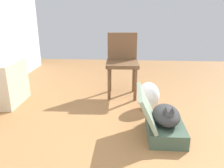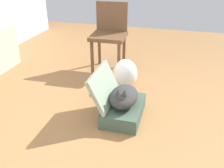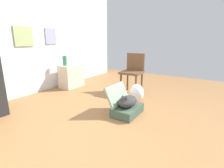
{
  "view_description": "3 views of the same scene",
  "coord_description": "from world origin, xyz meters",
  "px_view_note": "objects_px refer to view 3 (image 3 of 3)",
  "views": [
    {
      "loc": [
        -1.83,
        0.22,
        1.27
      ],
      "look_at": [
        0.54,
        0.38,
        0.47
      ],
      "focal_mm": 36.54,
      "sensor_mm": 36.0,
      "label": 1
    },
    {
      "loc": [
        -1.86,
        -0.66,
        1.49
      ],
      "look_at": [
        0.39,
        -0.04,
        0.3
      ],
      "focal_mm": 41.03,
      "sensor_mm": 36.0,
      "label": 2
    },
    {
      "loc": [
        -2.1,
        -1.41,
        1.24
      ],
      "look_at": [
        0.47,
        0.23,
        0.43
      ],
      "focal_mm": 27.27,
      "sensor_mm": 36.0,
      "label": 3
    }
  ],
  "objects_px": {
    "suitcase_base": "(127,110)",
    "cat": "(127,101)",
    "vase_tall": "(65,61)",
    "plastic_bag_white": "(136,93)",
    "chair": "(133,71)",
    "side_table": "(71,76)"
  },
  "relations": [
    {
      "from": "suitcase_base",
      "to": "vase_tall",
      "type": "distance_m",
      "value": 2.25
    },
    {
      "from": "side_table",
      "to": "chair",
      "type": "bearing_deg",
      "value": -74.01
    },
    {
      "from": "suitcase_base",
      "to": "vase_tall",
      "type": "bearing_deg",
      "value": 74.62
    },
    {
      "from": "suitcase_base",
      "to": "chair",
      "type": "distance_m",
      "value": 1.34
    },
    {
      "from": "cat",
      "to": "plastic_bag_white",
      "type": "bearing_deg",
      "value": 11.18
    },
    {
      "from": "suitcase_base",
      "to": "plastic_bag_white",
      "type": "bearing_deg",
      "value": 11.35
    },
    {
      "from": "suitcase_base",
      "to": "cat",
      "type": "distance_m",
      "value": 0.16
    },
    {
      "from": "suitcase_base",
      "to": "chair",
      "type": "xyz_separation_m",
      "value": [
        1.17,
        0.48,
        0.45
      ]
    },
    {
      "from": "plastic_bag_white",
      "to": "chair",
      "type": "distance_m",
      "value": 0.73
    },
    {
      "from": "chair",
      "to": "cat",
      "type": "bearing_deg",
      "value": -70.23
    },
    {
      "from": "chair",
      "to": "plastic_bag_white",
      "type": "bearing_deg",
      "value": -59.22
    },
    {
      "from": "suitcase_base",
      "to": "cat",
      "type": "bearing_deg",
      "value": 177.35
    },
    {
      "from": "suitcase_base",
      "to": "plastic_bag_white",
      "type": "relative_size",
      "value": 1.52
    },
    {
      "from": "suitcase_base",
      "to": "side_table",
      "type": "relative_size",
      "value": 0.95
    },
    {
      "from": "chair",
      "to": "vase_tall",
      "type": "bearing_deg",
      "value": -161.95
    },
    {
      "from": "cat",
      "to": "vase_tall",
      "type": "distance_m",
      "value": 2.22
    },
    {
      "from": "cat",
      "to": "chair",
      "type": "xyz_separation_m",
      "value": [
        1.18,
        0.48,
        0.28
      ]
    },
    {
      "from": "plastic_bag_white",
      "to": "vase_tall",
      "type": "distance_m",
      "value": 2.03
    },
    {
      "from": "suitcase_base",
      "to": "plastic_bag_white",
      "type": "xyz_separation_m",
      "value": [
        0.63,
        0.13,
        0.11
      ]
    },
    {
      "from": "cat",
      "to": "plastic_bag_white",
      "type": "height_order",
      "value": "cat"
    },
    {
      "from": "plastic_bag_white",
      "to": "chair",
      "type": "height_order",
      "value": "chair"
    },
    {
      "from": "suitcase_base",
      "to": "chair",
      "type": "height_order",
      "value": "chair"
    }
  ]
}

